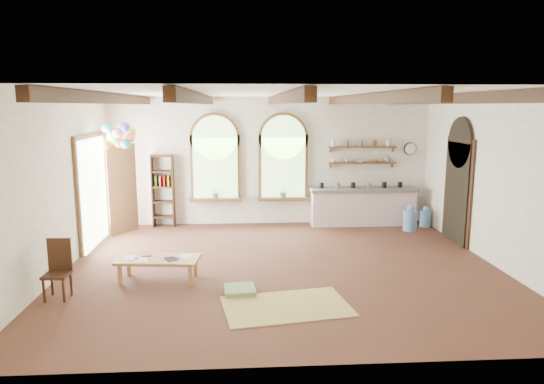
{
  "coord_description": "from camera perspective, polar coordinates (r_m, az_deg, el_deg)",
  "views": [
    {
      "loc": [
        -0.75,
        -8.65,
        2.98
      ],
      "look_at": [
        -0.16,
        0.6,
        1.33
      ],
      "focal_mm": 32.0,
      "sensor_mm": 36.0,
      "label": 1
    }
  ],
  "objects": [
    {
      "name": "coffee_table",
      "position": [
        8.65,
        -13.24,
        -7.86
      ],
      "size": [
        1.45,
        0.78,
        0.4
      ],
      "color": "#AB834E",
      "rests_on": "floor"
    },
    {
      "name": "shelf_cup_a",
      "position": [
        12.32,
        7.17,
        3.69
      ],
      "size": [
        0.12,
        0.1,
        0.1
      ],
      "primitive_type": "imported",
      "color": "white",
      "rests_on": "wall_shelf_lower"
    },
    {
      "name": "shelf_bowl_a",
      "position": [
        12.47,
        10.33,
        3.59
      ],
      "size": [
        0.22,
        0.22,
        0.05
      ],
      "primitive_type": "imported",
      "color": "beige",
      "rests_on": "wall_shelf_lower"
    },
    {
      "name": "shelf_cup_b",
      "position": [
        12.39,
        8.76,
        3.68
      ],
      "size": [
        0.1,
        0.1,
        0.09
      ],
      "primitive_type": "imported",
      "color": "beige",
      "rests_on": "wall_shelf_lower"
    },
    {
      "name": "shelf_bowl_b",
      "position": [
        12.56,
        11.89,
        3.6
      ],
      "size": [
        0.2,
        0.2,
        0.06
      ],
      "primitive_type": "imported",
      "color": "#8C664C",
      "rests_on": "wall_shelf_lower"
    },
    {
      "name": "kitchen_counter",
      "position": [
        12.48,
        10.59,
        -1.63
      ],
      "size": [
        2.68,
        0.62,
        0.94
      ],
      "color": "beige",
      "rests_on": "floor"
    },
    {
      "name": "floor",
      "position": [
        9.17,
        1.27,
        -8.83
      ],
      "size": [
        8.0,
        8.0,
        0.0
      ],
      "primitive_type": "plane",
      "color": "#553023",
      "rests_on": "ground"
    },
    {
      "name": "right_doorway",
      "position": [
        11.34,
        20.92,
        -0.1
      ],
      "size": [
        0.1,
        1.3,
        2.4
      ],
      "primitive_type": "cube",
      "color": "black",
      "rests_on": "floor"
    },
    {
      "name": "potted_plant_left",
      "position": [
        12.17,
        -6.64,
        -0.03
      ],
      "size": [
        0.27,
        0.23,
        0.3
      ],
      "primitive_type": "imported",
      "color": "#598C4C",
      "rests_on": "window_left"
    },
    {
      "name": "potted_plant_right",
      "position": [
        12.2,
        1.36,
        0.06
      ],
      "size": [
        0.27,
        0.23,
        0.3
      ],
      "primitive_type": "imported",
      "color": "#598C4C",
      "rests_on": "window_right"
    },
    {
      "name": "table_book",
      "position": [
        8.83,
        -15.14,
        -7.18
      ],
      "size": [
        0.23,
        0.28,
        0.02
      ],
      "primitive_type": "imported",
      "rotation": [
        0.0,
        0.0,
        0.32
      ],
      "color": "olive",
      "rests_on": "coffee_table"
    },
    {
      "name": "wall_clock",
      "position": [
        12.88,
        15.94,
        4.92
      ],
      "size": [
        0.32,
        0.04,
        0.32
      ],
      "primitive_type": "cylinder",
      "rotation": [
        1.57,
        0.0,
        0.0
      ],
      "color": "black",
      "rests_on": "wall_back"
    },
    {
      "name": "left_doorway",
      "position": [
        11.08,
        -20.37,
        -0.03
      ],
      "size": [
        0.1,
        1.9,
        2.5
      ],
      "primitive_type": "cube",
      "color": "brown",
      "rests_on": "floor"
    },
    {
      "name": "balloon_cluster",
      "position": [
        11.04,
        -17.62,
        6.38
      ],
      "size": [
        0.69,
        0.69,
        1.14
      ],
      "color": "silver",
      "rests_on": "floor"
    },
    {
      "name": "ceiling_beams",
      "position": [
        8.68,
        1.35,
        10.92
      ],
      "size": [
        6.2,
        6.8,
        0.18
      ],
      "primitive_type": null,
      "color": "#392512",
      "rests_on": "ceiling"
    },
    {
      "name": "water_jug_b",
      "position": [
        12.69,
        17.59,
        -2.91
      ],
      "size": [
        0.27,
        0.27,
        0.52
      ],
      "color": "#5C8DC7",
      "rests_on": "floor"
    },
    {
      "name": "wall_shelf_lower",
      "position": [
        12.49,
        10.55,
        3.37
      ],
      "size": [
        1.7,
        0.24,
        0.04
      ],
      "primitive_type": "cube",
      "color": "brown",
      "rests_on": "wall_back"
    },
    {
      "name": "wall_shelf_upper",
      "position": [
        12.45,
        10.61,
        5.2
      ],
      "size": [
        1.7,
        0.24,
        0.04
      ],
      "primitive_type": "cube",
      "color": "brown",
      "rests_on": "wall_back"
    },
    {
      "name": "bookshelf",
      "position": [
        12.3,
        -12.7,
        0.13
      ],
      "size": [
        0.53,
        0.32,
        1.8
      ],
      "color": "#392512",
      "rests_on": "floor"
    },
    {
      "name": "side_chair",
      "position": [
        8.39,
        -23.89,
        -9.63
      ],
      "size": [
        0.38,
        0.38,
        0.93
      ],
      "color": "#392512",
      "rests_on": "floor"
    },
    {
      "name": "tablet",
      "position": [
        8.5,
        -11.8,
        -7.76
      ],
      "size": [
        0.27,
        0.32,
        0.01
      ],
      "primitive_type": "cube",
      "rotation": [
        0.0,
        0.0,
        0.4
      ],
      "color": "black",
      "rests_on": "coffee_table"
    },
    {
      "name": "shelf_vase",
      "position": [
        12.65,
        13.43,
        3.88
      ],
      "size": [
        0.18,
        0.18,
        0.19
      ],
      "primitive_type": "imported",
      "color": "slate",
      "rests_on": "wall_shelf_lower"
    },
    {
      "name": "floor_cushion",
      "position": [
        8.0,
        -3.82,
        -11.44
      ],
      "size": [
        0.53,
        0.53,
        0.08
      ],
      "primitive_type": "cube",
      "rotation": [
        0.0,
        0.0,
        0.08
      ],
      "color": "gray",
      "rests_on": "floor"
    },
    {
      "name": "water_jug_a",
      "position": [
        12.16,
        15.93,
        -3.12
      ],
      "size": [
        0.33,
        0.33,
        0.64
      ],
      "color": "#5C8DC7",
      "rests_on": "floor"
    },
    {
      "name": "window_left",
      "position": [
        12.16,
        -6.69,
        3.69
      ],
      "size": [
        1.3,
        0.28,
        2.2
      ],
      "color": "brown",
      "rests_on": "floor"
    },
    {
      "name": "floor_mat",
      "position": [
        7.48,
        1.7,
        -13.28
      ],
      "size": [
        2.03,
        1.44,
        0.02
      ],
      "primitive_type": "cube",
      "rotation": [
        0.0,
        0.0,
        0.16
      ],
      "color": "tan",
      "rests_on": "floor"
    },
    {
      "name": "window_right",
      "position": [
        12.19,
        1.33,
        3.77
      ],
      "size": [
        1.3,
        0.28,
        2.2
      ],
      "color": "brown",
      "rests_on": "floor"
    }
  ]
}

